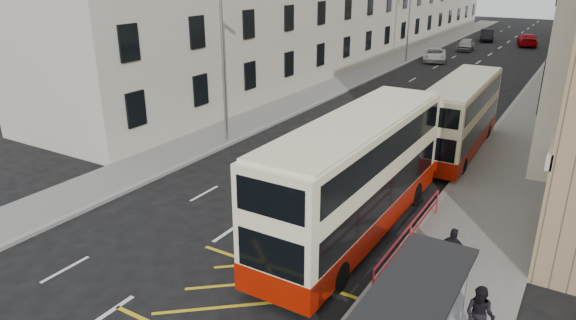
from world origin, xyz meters
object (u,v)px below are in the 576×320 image
Objects in this scene: car_silver at (466,44)px; car_red at (527,40)px; double_decker_front at (356,177)px; double_decker_rear at (460,116)px; white_van at (435,55)px; pedestrian_far at (452,252)px; pedestrian_mid at (480,315)px; street_lamp_near at (224,60)px; pedestrian_near at (386,306)px; car_dark at (487,35)px; street_lamp_far at (410,16)px.

car_red is (5.64, 7.65, 0.06)m from car_silver.
double_decker_rear is at bearing 85.24° from double_decker_front.
pedestrian_far is at bearing -88.14° from white_van.
car_red is (-6.69, 58.84, -0.20)m from pedestrian_mid.
double_decker_front is at bearing -29.64° from street_lamp_near.
double_decker_front is 2.70× the size of car_silver.
pedestrian_mid reaches higher than white_van.
car_red is at bearing -104.53° from pedestrian_near.
pedestrian_mid is at bearing -75.16° from double_decker_rear.
double_decker_rear reaches higher than car_silver.
car_red is (5.24, -2.22, -0.00)m from car_dark.
street_lamp_far is at bearing -150.70° from white_van.
car_silver is 0.79× the size of car_red.
pedestrian_mid is (2.19, 0.82, 0.03)m from pedestrian_near.
street_lamp_near is 16.24m from pedestrian_far.
street_lamp_near and street_lamp_far have the same top height.
street_lamp_far is 0.82× the size of double_decker_rear.
car_red is (8.91, 19.06, -3.88)m from street_lamp_far.
pedestrian_mid is at bearing -82.29° from car_silver.
street_lamp_far is at bearing 90.00° from street_lamp_near.
pedestrian_near is at bearing -38.32° from street_lamp_near.
white_van is at bearing -105.01° from car_dark.
car_dark reaches higher than car_silver.
double_decker_front is 4.18m from pedestrian_far.
car_dark is (-10.51, 58.26, -0.18)m from pedestrian_far.
car_dark is (-11.92, 61.06, -0.20)m from pedestrian_mid.
street_lamp_near is at bearing -57.16° from pedestrian_near.
pedestrian_mid is 44.06m from white_van.
street_lamp_far reaches higher than white_van.
double_decker_front is (10.37, -5.90, -2.39)m from street_lamp_near.
white_van is 9.25m from car_silver.
pedestrian_far is at bearing -26.19° from street_lamp_near.
double_decker_rear is at bearing -83.30° from car_silver.
pedestrian_far is at bearing -77.86° from double_decker_rear.
double_decker_rear is 6.30× the size of pedestrian_near.
pedestrian_near is 3.70m from pedestrian_far.
car_silver reaches higher than white_van.
white_van is at bearing 85.97° from street_lamp_near.
car_dark is at bearing 98.29° from double_decker_rear.
double_decker_rear is at bearing 23.99° from street_lamp_near.
car_silver is at bearing 112.31° from pedestrian_mid.
street_lamp_near is at bearing -104.89° from car_dark.
pedestrian_mid reaches higher than car_dark.
car_red is (-1.46, 54.96, -1.49)m from double_decker_front.
double_decker_front is 6.64m from pedestrian_mid.
car_dark is (3.68, 51.28, -3.88)m from street_lamp_near.
car_silver is (-10.92, 48.39, -0.24)m from pedestrian_far.
pedestrian_far is 0.33× the size of white_van.
street_lamp_far is 1.74× the size of car_dark.
street_lamp_far reaches higher than pedestrian_mid.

